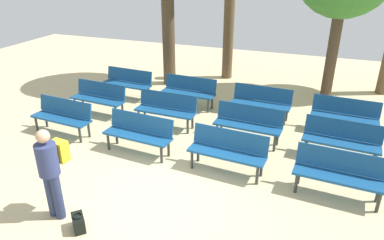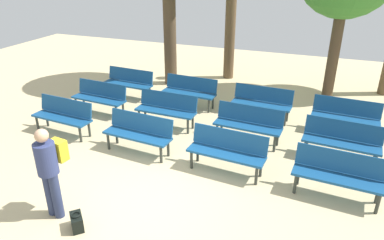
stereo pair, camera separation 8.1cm
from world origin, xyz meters
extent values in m
plane|color=#CCB789|center=(0.00, 0.00, 0.00)|extent=(24.00, 24.00, 0.00)
cube|color=navy|center=(-3.16, 1.71, 0.43)|extent=(1.63, 0.56, 0.05)
cube|color=navy|center=(-3.15, 1.91, 0.68)|extent=(1.60, 0.25, 0.40)
cylinder|color=#2D332D|center=(-3.87, 1.60, 0.20)|extent=(0.06, 0.06, 0.40)
cylinder|color=#2D332D|center=(-2.48, 1.49, 0.20)|extent=(0.06, 0.06, 0.40)
cylinder|color=#2D332D|center=(-3.85, 1.92, 0.20)|extent=(0.06, 0.06, 0.40)
cylinder|color=#2D332D|center=(-2.45, 1.81, 0.20)|extent=(0.06, 0.06, 0.40)
cube|color=navy|center=(-0.94, 1.53, 0.43)|extent=(1.63, 0.57, 0.05)
cube|color=navy|center=(-0.93, 1.73, 0.68)|extent=(1.60, 0.25, 0.40)
cylinder|color=#2D332D|center=(-1.65, 1.43, 0.20)|extent=(0.06, 0.06, 0.40)
cylinder|color=#2D332D|center=(-0.26, 1.32, 0.20)|extent=(0.06, 0.06, 0.40)
cylinder|color=#2D332D|center=(-1.63, 1.75, 0.20)|extent=(0.06, 0.06, 0.40)
cylinder|color=#2D332D|center=(-0.23, 1.64, 0.20)|extent=(0.06, 0.06, 0.40)
cube|color=navy|center=(1.14, 1.45, 0.43)|extent=(1.63, 0.56, 0.05)
cube|color=navy|center=(1.16, 1.65, 0.68)|extent=(1.60, 0.25, 0.40)
cylinder|color=#2D332D|center=(0.43, 1.35, 0.20)|extent=(0.06, 0.06, 0.40)
cylinder|color=#2D332D|center=(1.83, 1.24, 0.20)|extent=(0.06, 0.06, 0.40)
cylinder|color=#2D332D|center=(0.45, 1.67, 0.20)|extent=(0.06, 0.06, 0.40)
cylinder|color=#2D332D|center=(1.85, 1.56, 0.20)|extent=(0.06, 0.06, 0.40)
cube|color=navy|center=(3.27, 1.34, 0.43)|extent=(1.63, 0.55, 0.05)
cube|color=navy|center=(3.29, 1.54, 0.68)|extent=(1.60, 0.23, 0.40)
cylinder|color=#2D332D|center=(2.56, 1.23, 0.20)|extent=(0.06, 0.06, 0.40)
cylinder|color=#2D332D|center=(3.96, 1.13, 0.20)|extent=(0.06, 0.06, 0.40)
cylinder|color=#2D332D|center=(2.59, 1.55, 0.20)|extent=(0.06, 0.06, 0.40)
cylinder|color=#2D332D|center=(3.98, 1.45, 0.20)|extent=(0.06, 0.06, 0.40)
cube|color=navy|center=(-3.05, 3.12, 0.43)|extent=(1.63, 0.56, 0.05)
cube|color=navy|center=(-3.03, 3.32, 0.68)|extent=(1.60, 0.24, 0.40)
cylinder|color=#2D332D|center=(-3.76, 3.01, 0.20)|extent=(0.06, 0.06, 0.40)
cylinder|color=#2D332D|center=(-2.36, 2.91, 0.20)|extent=(0.06, 0.06, 0.40)
cylinder|color=#2D332D|center=(-3.73, 3.33, 0.20)|extent=(0.06, 0.06, 0.40)
cylinder|color=#2D332D|center=(-2.34, 3.23, 0.20)|extent=(0.06, 0.06, 0.40)
cube|color=navy|center=(-0.93, 3.01, 0.43)|extent=(1.61, 0.49, 0.05)
cube|color=navy|center=(-0.92, 3.21, 0.68)|extent=(1.60, 0.17, 0.40)
cylinder|color=#2D332D|center=(-1.63, 2.87, 0.20)|extent=(0.06, 0.06, 0.40)
cylinder|color=#2D332D|center=(-0.23, 2.83, 0.20)|extent=(0.06, 0.06, 0.40)
cylinder|color=#2D332D|center=(-1.62, 3.19, 0.20)|extent=(0.06, 0.06, 0.40)
cylinder|color=#2D332D|center=(-0.22, 3.15, 0.20)|extent=(0.06, 0.06, 0.40)
cube|color=navy|center=(1.26, 2.89, 0.43)|extent=(1.62, 0.54, 0.05)
cube|color=navy|center=(1.27, 3.08, 0.68)|extent=(1.60, 0.22, 0.40)
cylinder|color=#2D332D|center=(0.55, 2.77, 0.20)|extent=(0.06, 0.06, 0.40)
cylinder|color=#2D332D|center=(1.95, 2.68, 0.20)|extent=(0.06, 0.06, 0.40)
cylinder|color=#2D332D|center=(0.57, 3.09, 0.20)|extent=(0.06, 0.06, 0.40)
cylinder|color=#2D332D|center=(1.97, 3.00, 0.20)|extent=(0.06, 0.06, 0.40)
cube|color=navy|center=(3.32, 2.76, 0.43)|extent=(1.63, 0.56, 0.05)
cube|color=navy|center=(3.34, 2.96, 0.68)|extent=(1.60, 0.24, 0.40)
cylinder|color=#2D332D|center=(2.61, 2.66, 0.20)|extent=(0.06, 0.06, 0.40)
cylinder|color=#2D332D|center=(4.01, 2.55, 0.20)|extent=(0.06, 0.06, 0.40)
cylinder|color=#2D332D|center=(2.64, 2.97, 0.20)|extent=(0.06, 0.06, 0.40)
cylinder|color=#2D332D|center=(4.03, 2.87, 0.20)|extent=(0.06, 0.06, 0.40)
cube|color=navy|center=(-2.94, 4.54, 0.43)|extent=(1.63, 0.55, 0.05)
cube|color=navy|center=(-2.93, 4.74, 0.68)|extent=(1.60, 0.23, 0.40)
cylinder|color=#2D332D|center=(-3.65, 4.43, 0.20)|extent=(0.06, 0.06, 0.40)
cylinder|color=#2D332D|center=(-2.25, 4.33, 0.20)|extent=(0.06, 0.06, 0.40)
cylinder|color=#2D332D|center=(-3.63, 4.75, 0.20)|extent=(0.06, 0.06, 0.40)
cylinder|color=#2D332D|center=(-2.23, 4.65, 0.20)|extent=(0.06, 0.06, 0.40)
cube|color=navy|center=(-0.85, 4.48, 0.43)|extent=(1.62, 0.53, 0.05)
cube|color=navy|center=(-0.84, 4.68, 0.68)|extent=(1.60, 0.21, 0.40)
cylinder|color=#2D332D|center=(-1.56, 4.36, 0.20)|extent=(0.06, 0.06, 0.40)
cylinder|color=#2D332D|center=(-0.16, 4.28, 0.20)|extent=(0.06, 0.06, 0.40)
cylinder|color=#2D332D|center=(-1.54, 4.68, 0.20)|extent=(0.06, 0.06, 0.40)
cylinder|color=#2D332D|center=(-0.15, 4.60, 0.20)|extent=(0.06, 0.06, 0.40)
cube|color=navy|center=(1.30, 4.36, 0.43)|extent=(1.62, 0.53, 0.05)
cube|color=navy|center=(1.31, 4.56, 0.68)|extent=(1.60, 0.21, 0.40)
cylinder|color=#2D332D|center=(0.59, 4.24, 0.20)|extent=(0.06, 0.06, 0.40)
cylinder|color=#2D332D|center=(1.99, 4.16, 0.20)|extent=(0.06, 0.06, 0.40)
cylinder|color=#2D332D|center=(0.61, 4.56, 0.20)|extent=(0.06, 0.06, 0.40)
cylinder|color=#2D332D|center=(2.01, 4.48, 0.20)|extent=(0.06, 0.06, 0.40)
cube|color=navy|center=(3.41, 4.19, 0.43)|extent=(1.62, 0.53, 0.05)
cube|color=navy|center=(3.43, 4.39, 0.68)|extent=(1.60, 0.21, 0.40)
cylinder|color=#2D332D|center=(2.71, 4.07, 0.20)|extent=(0.06, 0.06, 0.40)
cylinder|color=#2D332D|center=(4.10, 3.99, 0.20)|extent=(0.06, 0.06, 0.40)
cylinder|color=#2D332D|center=(2.72, 4.39, 0.20)|extent=(0.06, 0.06, 0.40)
cylinder|color=#2D332D|center=(4.12, 4.31, 0.20)|extent=(0.06, 0.06, 0.40)
cylinder|color=#4C3A28|center=(2.96, 6.91, 1.49)|extent=(0.33, 0.33, 2.97)
cylinder|color=#4C3A28|center=(-2.24, 6.29, 1.75)|extent=(0.42, 0.42, 3.49)
cylinder|color=brown|center=(-0.53, 7.63, 1.63)|extent=(0.37, 0.37, 3.26)
cylinder|color=navy|center=(-1.14, -0.89, 0.42)|extent=(0.16, 0.16, 0.85)
cylinder|color=navy|center=(-1.30, -0.87, 0.42)|extent=(0.16, 0.16, 0.85)
cylinder|color=navy|center=(-1.22, -0.88, 1.12)|extent=(0.38, 0.38, 0.55)
sphere|color=tan|center=(-1.22, -0.88, 1.54)|extent=(0.22, 0.22, 0.22)
cube|color=yellow|center=(-1.18, -0.62, 1.15)|extent=(0.30, 0.22, 0.36)
cube|color=black|center=(-0.66, -1.04, 0.13)|extent=(0.35, 0.35, 0.26)
torus|color=black|center=(-0.66, -1.04, 0.28)|extent=(0.16, 0.16, 0.02)
camera|label=1|loc=(2.66, -4.68, 4.08)|focal=33.35mm
camera|label=2|loc=(2.74, -4.65, 4.08)|focal=33.35mm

